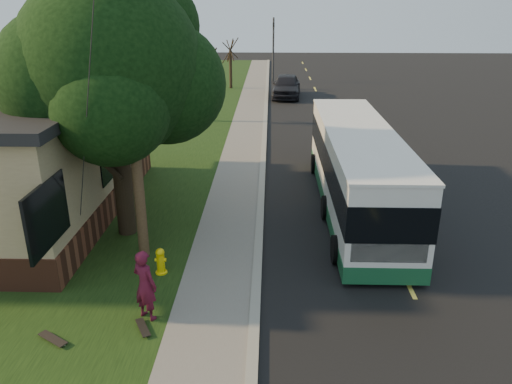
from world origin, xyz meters
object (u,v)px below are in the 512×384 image
(leafy_tree, at_px, (114,69))
(bare_tree_near, at_px, (207,86))
(traffic_signal, at_px, (273,45))
(utility_pole, at_px, (130,98))
(bare_tree_far, at_px, (231,64))
(skateboard_spare, at_px, (53,339))
(skateboarder, at_px, (145,285))
(skateboard_main, at_px, (143,328))
(transit_bus, at_px, (357,168))
(fire_hydrant, at_px, (161,261))
(distant_car, at_px, (286,86))

(leafy_tree, xyz_separation_m, bare_tree_near, (0.67, 15.35, -3.02))
(leafy_tree, xyz_separation_m, traffic_signal, (4.67, 31.35, -2.00))
(leafy_tree, distance_m, traffic_signal, 31.76)
(utility_pole, height_order, bare_tree_near, utility_pole)
(bare_tree_far, height_order, skateboard_spare, bare_tree_far)
(leafy_tree, bearing_deg, skateboarder, -70.29)
(bare_tree_far, relative_size, skateboard_main, 5.53)
(bare_tree_near, distance_m, skateboarder, 20.08)
(traffic_signal, relative_size, skateboarder, 3.16)
(leafy_tree, relative_size, traffic_signal, 1.42)
(bare_tree_near, distance_m, bare_tree_far, 12.01)
(traffic_signal, distance_m, transit_bus, 29.42)
(fire_hydrant, xyz_separation_m, bare_tree_far, (-0.40, 30.00, 1.57))
(traffic_signal, bearing_deg, skateboarder, -94.76)
(skateboarder, relative_size, distant_car, 0.35)
(traffic_signal, height_order, skateboard_spare, traffic_signal)
(skateboarder, distance_m, distant_car, 28.65)
(transit_bus, height_order, skateboard_spare, transit_bus)
(fire_hydrant, relative_size, bare_tree_far, 0.18)
(fire_hydrant, height_order, leafy_tree, leafy_tree)
(utility_pole, xyz_separation_m, traffic_signal, (3.81, 33.01, -1.47))
(utility_pole, height_order, distant_car, utility_pole)
(transit_bus, height_order, skateboard_main, transit_bus)
(transit_bus, height_order, skateboarder, transit_bus)
(transit_bus, bearing_deg, bare_tree_far, 104.10)
(bare_tree_far, height_order, transit_bus, bare_tree_far)
(traffic_signal, relative_size, skateboard_spare, 7.05)
(skateboard_main, bearing_deg, transit_bus, 51.17)
(leafy_tree, bearing_deg, fire_hydrant, -59.33)
(bare_tree_far, distance_m, transit_bus, 26.03)
(skateboard_main, bearing_deg, bare_tree_far, 90.88)
(utility_pole, height_order, traffic_signal, utility_pole)
(bare_tree_far, distance_m, skateboarder, 32.04)
(transit_bus, distance_m, skateboarder, 8.97)
(bare_tree_far, height_order, skateboarder, bare_tree_far)
(skateboarder, bearing_deg, distant_car, -67.01)
(transit_bus, relative_size, skateboard_main, 14.75)
(utility_pole, bearing_deg, skateboarder, -75.01)
(utility_pole, relative_size, transit_bus, 0.84)
(transit_bus, bearing_deg, fire_hydrant, -141.28)
(utility_pole, xyz_separation_m, skateboarder, (0.81, -3.01, -3.69))
(traffic_signal, xyz_separation_m, transit_bus, (2.84, -29.24, -1.61))
(leafy_tree, bearing_deg, utility_pole, -62.40)
(transit_bus, distance_m, skateboard_main, 9.42)
(distant_car, bearing_deg, skateboarder, -94.00)
(fire_hydrant, bearing_deg, leafy_tree, 120.67)
(bare_tree_far, xyz_separation_m, distant_car, (4.50, -3.65, -1.15))
(leafy_tree, height_order, skateboard_spare, leafy_tree)
(leafy_tree, relative_size, skateboard_main, 10.71)
(fire_hydrant, bearing_deg, skateboarder, -87.16)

